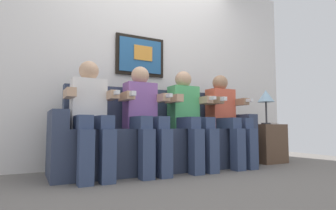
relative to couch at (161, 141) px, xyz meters
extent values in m
plane|color=#66605B|center=(0.00, -0.33, -0.31)|extent=(6.10, 6.10, 0.00)
cube|color=silver|center=(0.00, 0.44, 0.99)|extent=(4.69, 0.05, 2.60)
cube|color=black|center=(-0.09, 0.40, 1.04)|extent=(0.63, 0.03, 0.50)
cube|color=#26598C|center=(-0.09, 0.38, 1.04)|extent=(0.55, 0.02, 0.42)
cube|color=orange|center=(-0.06, 0.37, 1.07)|extent=(0.24, 0.02, 0.18)
cube|color=#333D56|center=(0.00, -0.04, -0.09)|extent=(2.01, 0.58, 0.45)
cube|color=#333D56|center=(0.00, 0.18, 0.36)|extent=(2.01, 0.14, 0.45)
cube|color=#333D56|center=(-1.07, -0.04, 0.00)|extent=(0.14, 0.58, 0.62)
cube|color=#333D56|center=(1.07, -0.04, 0.00)|extent=(0.14, 0.58, 0.62)
cube|color=white|center=(-0.80, -0.05, 0.38)|extent=(0.32, 0.20, 0.48)
sphere|color=tan|center=(-0.80, -0.05, 0.70)|extent=(0.19, 0.19, 0.19)
cube|color=#38476B|center=(-0.89, -0.25, 0.20)|extent=(0.12, 0.40, 0.12)
cube|color=#38476B|center=(-0.71, -0.25, 0.20)|extent=(0.12, 0.40, 0.12)
cube|color=#38476B|center=(-0.89, -0.45, -0.09)|extent=(0.12, 0.12, 0.45)
cube|color=#38476B|center=(-0.71, -0.45, -0.09)|extent=(0.12, 0.12, 0.45)
cube|color=tan|center=(-0.99, -0.17, 0.46)|extent=(0.08, 0.28, 0.08)
cube|color=tan|center=(-0.61, -0.17, 0.46)|extent=(0.08, 0.28, 0.08)
cube|color=white|center=(-0.61, -0.33, 0.47)|extent=(0.04, 0.13, 0.04)
cube|color=#8C59A5|center=(-0.27, -0.05, 0.38)|extent=(0.32, 0.20, 0.48)
sphere|color=tan|center=(-0.27, -0.05, 0.70)|extent=(0.19, 0.19, 0.19)
cube|color=#38476B|center=(-0.36, -0.25, 0.20)|extent=(0.12, 0.40, 0.12)
cube|color=#38476B|center=(-0.18, -0.25, 0.20)|extent=(0.12, 0.40, 0.12)
cube|color=#38476B|center=(-0.36, -0.45, -0.09)|extent=(0.12, 0.12, 0.45)
cube|color=#38476B|center=(-0.18, -0.45, -0.09)|extent=(0.12, 0.12, 0.45)
cube|color=tan|center=(-0.46, -0.17, 0.46)|extent=(0.08, 0.28, 0.08)
cube|color=tan|center=(-0.08, -0.17, 0.46)|extent=(0.08, 0.28, 0.08)
cube|color=white|center=(-0.08, -0.33, 0.47)|extent=(0.04, 0.13, 0.04)
cube|color=white|center=(-0.46, -0.33, 0.47)|extent=(0.04, 0.10, 0.04)
cube|color=#4CB266|center=(0.27, -0.05, 0.38)|extent=(0.32, 0.20, 0.48)
sphere|color=tan|center=(0.27, -0.05, 0.70)|extent=(0.19, 0.19, 0.19)
cube|color=#38476B|center=(0.18, -0.25, 0.20)|extent=(0.12, 0.40, 0.12)
cube|color=#38476B|center=(0.36, -0.25, 0.20)|extent=(0.12, 0.40, 0.12)
cube|color=#38476B|center=(0.18, -0.45, -0.09)|extent=(0.12, 0.12, 0.45)
cube|color=#38476B|center=(0.36, -0.45, -0.09)|extent=(0.12, 0.12, 0.45)
cube|color=tan|center=(0.08, -0.17, 0.46)|extent=(0.08, 0.28, 0.08)
cube|color=tan|center=(0.46, -0.17, 0.46)|extent=(0.08, 0.28, 0.08)
cube|color=white|center=(0.46, -0.33, 0.47)|extent=(0.04, 0.13, 0.04)
cube|color=#D8593F|center=(0.80, -0.05, 0.38)|extent=(0.32, 0.20, 0.48)
sphere|color=#9E7556|center=(0.80, -0.05, 0.70)|extent=(0.19, 0.19, 0.19)
cube|color=#38476B|center=(0.71, -0.25, 0.20)|extent=(0.12, 0.40, 0.12)
cube|color=#38476B|center=(0.89, -0.25, 0.20)|extent=(0.12, 0.40, 0.12)
cube|color=#38476B|center=(0.71, -0.45, -0.09)|extent=(0.12, 0.12, 0.45)
cube|color=#38476B|center=(0.89, -0.45, -0.09)|extent=(0.12, 0.12, 0.45)
cube|color=#9E7556|center=(0.61, -0.17, 0.46)|extent=(0.08, 0.28, 0.08)
cube|color=#9E7556|center=(0.99, -0.17, 0.46)|extent=(0.08, 0.28, 0.08)
cube|color=white|center=(0.99, -0.33, 0.47)|extent=(0.04, 0.13, 0.04)
cube|color=white|center=(0.61, -0.33, 0.47)|extent=(0.04, 0.10, 0.04)
cube|color=brown|center=(1.49, -0.11, -0.06)|extent=(0.40, 0.40, 0.50)
cylinder|color=#333338|center=(1.52, -0.11, 0.20)|extent=(0.14, 0.14, 0.02)
cylinder|color=#333338|center=(1.52, -0.11, 0.35)|extent=(0.02, 0.02, 0.28)
cone|color=#8CB2CC|center=(1.52, -0.11, 0.57)|extent=(0.22, 0.22, 0.16)
cube|color=white|center=(1.54, -0.22, 0.20)|extent=(0.04, 0.13, 0.02)
camera|label=1|loc=(-1.34, -2.73, 0.17)|focal=29.13mm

